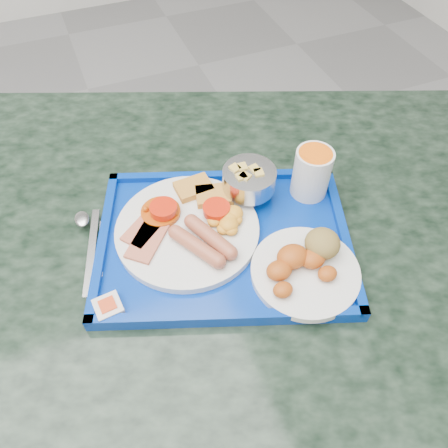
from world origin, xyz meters
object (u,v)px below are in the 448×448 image
Objects in this scene: table at (207,304)px; fruit_bowl at (249,180)px; bread_plate at (306,264)px; juice_cup at (312,172)px; tray at (224,241)px; main_plate at (191,226)px.

table is 16.65× the size of fruit_bowl.
fruit_bowl is (-0.02, 0.18, 0.02)m from bread_plate.
juice_cup is at bearing 8.06° from table.
juice_cup is (0.09, 0.15, 0.03)m from bread_plate.
tray is 0.20m from juice_cup.
tray is 0.06m from main_plate.
tray reaches higher than table.
tray is 0.12m from fruit_bowl.
juice_cup reaches higher than main_plate.
tray is (0.03, -0.01, 0.22)m from table.
main_plate is 1.42× the size of bread_plate.
table is at bearing 137.19° from bread_plate.
fruit_bowl is (0.08, 0.07, 0.05)m from tray.
bread_plate is 1.83× the size of fruit_bowl.
bread_plate is (0.10, -0.11, 0.02)m from tray.
tray is 5.30× the size of fruit_bowl.
tray is 5.38× the size of juice_cup.
bread_plate is (0.13, -0.12, 0.25)m from table.
fruit_bowl is (0.12, 0.04, 0.03)m from main_plate.
juice_cup reaches higher than fruit_bowl.
table is at bearing -64.69° from main_plate.
fruit_bowl reaches higher than tray.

